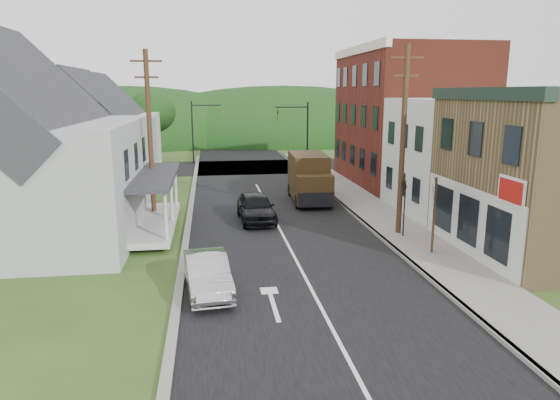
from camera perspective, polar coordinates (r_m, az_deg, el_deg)
name	(u,v)px	position (r m, az deg, el deg)	size (l,w,h in m)	color
ground	(298,264)	(20.46, 2.08, -7.37)	(120.00, 120.00, 0.00)	#2D4719
road	(269,209)	(29.96, -1.29, -0.99)	(9.00, 90.00, 0.02)	black
cross_road	(247,167)	(46.60, -3.79, 3.77)	(60.00, 9.00, 0.02)	black
sidewalk_right	(374,212)	(29.33, 10.71, -1.35)	(2.80, 55.00, 0.15)	slate
curb_right	(351,213)	(28.93, 8.17, -1.44)	(0.20, 55.00, 0.15)	slate
curb_left	(189,219)	(27.84, -10.35, -2.10)	(0.30, 55.00, 0.12)	slate
storefront_white	(470,157)	(30.51, 20.93, 4.64)	(8.00, 7.00, 6.50)	silver
storefront_red	(407,117)	(38.91, 14.36, 9.14)	(8.00, 12.00, 10.00)	maroon
house_gray	(26,149)	(26.52, -27.00, 5.23)	(10.20, 12.24, 8.35)	#AAADB0
house_blue	(98,139)	(36.88, -20.03, 6.59)	(7.14, 8.16, 7.28)	#82A2B2
house_cream	(114,129)	(45.79, -18.39, 7.68)	(7.14, 8.16, 7.28)	beige
utility_pole_right	(403,140)	(24.31, 13.86, 6.69)	(1.60, 0.26, 9.00)	#472D19
utility_pole_left	(150,135)	(27.22, -14.64, 7.21)	(1.60, 0.26, 9.00)	#472D19
traffic_signal_right	(300,129)	(43.27, 2.25, 8.14)	(2.87, 0.20, 6.00)	black
traffic_signal_left	(200,124)	(49.57, -9.19, 8.52)	(2.87, 0.20, 6.00)	black
tree_left_d	(151,112)	(51.30, -14.53, 9.67)	(4.80, 4.80, 6.94)	#382616
forested_ridge	(232,139)	(74.36, -5.46, 6.92)	(90.00, 30.00, 16.00)	black
silver_sedan	(207,274)	(17.71, -8.30, -8.38)	(1.41, 4.06, 1.34)	#ABAAAF
dark_sedan	(256,207)	(26.92, -2.75, -0.85)	(1.81, 4.50, 1.53)	black
delivery_van	(309,178)	(31.60, 3.36, 2.51)	(2.46, 5.48, 3.01)	#32210D
route_sign_cluster	(434,204)	(21.88, 17.15, -0.45)	(0.79, 1.74, 3.26)	#472D19
warning_sign	(404,199)	(24.10, 14.01, 0.15)	(0.13, 0.79, 2.84)	black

